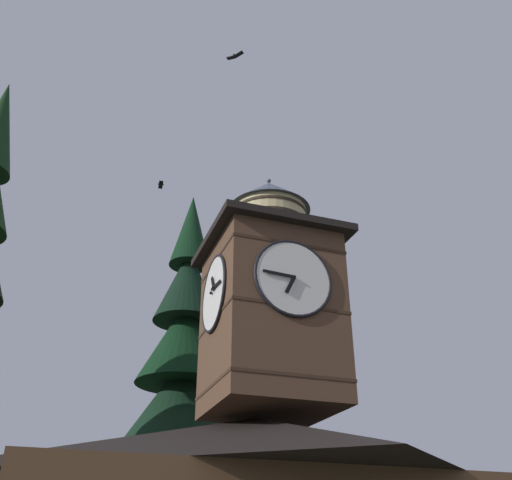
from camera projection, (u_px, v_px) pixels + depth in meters
The scene contains 5 objects.
clock_tower at pixel (270, 297), 19.20m from camera, with size 4.49×4.49×8.49m.
pine_tree_behind at pixel (181, 401), 23.59m from camera, with size 5.95×5.95×17.16m.
moon at pixel (290, 450), 54.60m from camera, with size 1.57×1.57×1.57m.
flying_bird_high at pixel (161, 184), 24.39m from camera, with size 0.26×0.58×0.14m.
flying_bird_low at pixel (235, 56), 19.60m from camera, with size 0.51×0.56×0.11m.
Camera 1 is at (6.08, 16.28, 1.75)m, focal length 40.85 mm.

